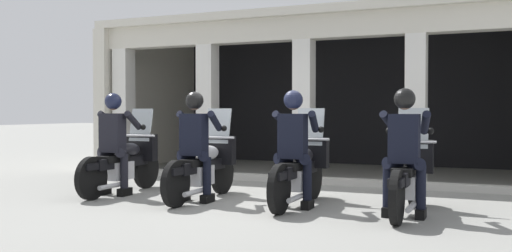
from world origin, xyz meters
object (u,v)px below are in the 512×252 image
(police_officer_far_right, at_px, (405,141))
(motorcycle_center_left, at_px, (205,165))
(police_officer_center_left, at_px, (195,137))
(police_officer_center_right, at_px, (294,138))
(motorcycle_center_right, at_px, (300,169))
(motorcycle_far_left, at_px, (125,161))
(motorcycle_far_right, at_px, (408,174))
(police_officer_far_left, at_px, (114,135))

(police_officer_far_right, bearing_deg, motorcycle_center_left, -177.00)
(police_officer_center_left, xyz_separation_m, police_officer_center_right, (1.48, 0.06, 0.00))
(motorcycle_center_right, bearing_deg, motorcycle_far_left, -168.64)
(motorcycle_center_right, bearing_deg, police_officer_far_right, -3.33)
(motorcycle_far_right, relative_size, police_officer_far_right, 1.29)
(motorcycle_far_right, bearing_deg, motorcycle_center_right, -174.76)
(motorcycle_center_left, distance_m, police_officer_center_left, 0.52)
(police_officer_far_left, height_order, motorcycle_center_left, police_officer_far_left)
(motorcycle_far_left, distance_m, motorcycle_center_right, 2.95)
(police_officer_far_right, bearing_deg, motorcycle_center_right, 174.56)
(police_officer_center_right, height_order, police_officer_far_right, same)
(police_officer_far_left, distance_m, police_officer_center_left, 1.48)
(police_officer_center_left, height_order, police_officer_center_right, same)
(motorcycle_far_left, distance_m, motorcycle_center_left, 1.48)
(police_officer_far_left, relative_size, motorcycle_far_right, 0.78)
(motorcycle_center_left, bearing_deg, police_officer_far_right, 0.38)
(police_officer_center_right, distance_m, motorcycle_far_right, 1.55)
(police_officer_center_right, xyz_separation_m, motorcycle_far_right, (1.48, 0.18, -0.44))
(motorcycle_far_left, distance_m, police_officer_center_right, 3.00)
(police_officer_center_left, bearing_deg, motorcycle_center_right, 19.86)
(motorcycle_center_left, height_order, motorcycle_center_right, same)
(motorcycle_far_left, xyz_separation_m, police_officer_far_left, (-0.00, -0.28, 0.44))
(motorcycle_center_right, bearing_deg, motorcycle_far_right, 7.35)
(motorcycle_far_left, height_order, motorcycle_center_right, same)
(police_officer_center_left, height_order, motorcycle_center_right, police_officer_center_left)
(police_officer_far_right, bearing_deg, police_officer_far_left, -172.09)
(motorcycle_far_left, distance_m, police_officer_center_left, 1.58)
(police_officer_center_left, relative_size, police_officer_far_right, 1.00)
(motorcycle_center_right, relative_size, motorcycle_far_right, 1.00)
(police_officer_center_left, relative_size, motorcycle_center_right, 0.78)
(police_officer_center_right, relative_size, police_officer_far_right, 1.00)
(police_officer_far_left, height_order, motorcycle_center_right, police_officer_far_left)
(motorcycle_center_left, xyz_separation_m, police_officer_far_right, (2.95, -0.33, 0.44))
(police_officer_far_left, relative_size, motorcycle_center_left, 0.78)
(motorcycle_center_left, distance_m, police_officer_center_right, 1.55)
(motorcycle_far_right, bearing_deg, police_officer_center_left, -166.03)
(motorcycle_center_right, bearing_deg, motorcycle_center_left, -166.16)
(motorcycle_center_left, relative_size, police_officer_center_right, 1.29)
(motorcycle_far_left, xyz_separation_m, police_officer_center_left, (1.48, -0.35, 0.44))
(motorcycle_center_left, relative_size, police_officer_far_right, 1.29)
(motorcycle_center_left, height_order, police_officer_far_right, police_officer_far_right)
(motorcycle_center_left, bearing_deg, motorcycle_center_right, 9.11)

